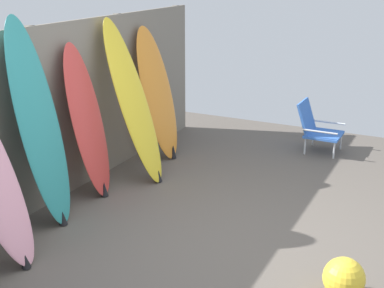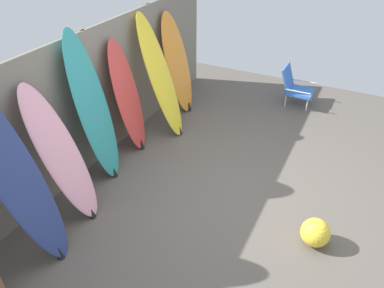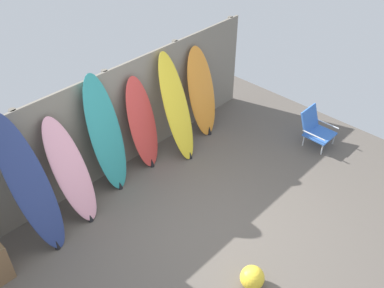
% 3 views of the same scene
% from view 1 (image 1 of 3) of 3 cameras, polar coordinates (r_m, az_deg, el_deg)
% --- Properties ---
extents(ground, '(7.68, 7.68, 0.00)m').
position_cam_1_polar(ground, '(4.77, 3.79, -10.78)').
color(ground, '#5B544C').
extents(fence_back, '(6.08, 0.11, 1.80)m').
position_cam_1_polar(fence_back, '(5.45, -15.81, 2.59)').
color(fence_back, gray).
rests_on(fence_back, ground).
extents(surfboard_teal_2, '(0.62, 0.50, 1.94)m').
position_cam_1_polar(surfboard_teal_2, '(5.02, -15.94, 1.92)').
color(surfboard_teal_2, teal).
rests_on(surfboard_teal_2, ground).
extents(surfboard_red_3, '(0.61, 0.46, 1.62)m').
position_cam_1_polar(surfboard_red_3, '(5.59, -11.04, 2.25)').
color(surfboard_red_3, '#D13D38').
rests_on(surfboard_red_3, ground).
extents(surfboard_yellow_4, '(0.52, 0.76, 1.81)m').
position_cam_1_polar(surfboard_yellow_4, '(5.94, -6.27, 4.45)').
color(surfboard_yellow_4, yellow).
rests_on(surfboard_yellow_4, ground).
extents(surfboard_orange_5, '(0.61, 0.56, 1.65)m').
position_cam_1_polar(surfboard_orange_5, '(6.66, -3.68, 5.32)').
color(surfboard_orange_5, orange).
rests_on(surfboard_orange_5, ground).
extents(beach_chair, '(0.50, 0.55, 0.66)m').
position_cam_1_polar(beach_chair, '(7.17, 13.09, 1.81)').
color(beach_chair, silver).
rests_on(beach_chair, ground).
extents(beach_ball, '(0.31, 0.31, 0.31)m').
position_cam_1_polar(beach_ball, '(4.19, 15.89, -13.60)').
color(beach_ball, yellow).
rests_on(beach_ball, ground).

